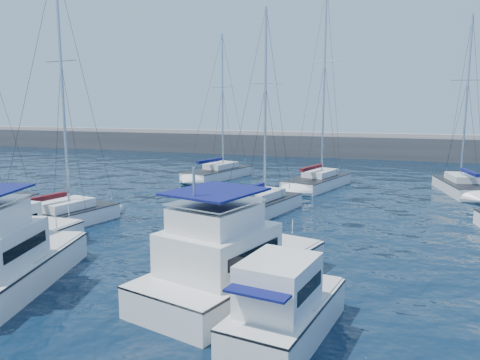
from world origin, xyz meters
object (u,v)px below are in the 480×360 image
(sailboat_mid_b, at_px, (61,217))
(sailboat_back_b, at_px, (318,181))
(sailboat_back_a, at_px, (218,173))
(sailboat_back_c, at_px, (463,187))
(motor_yacht_stbd_outer, at_px, (284,311))
(motor_yacht_stbd_inner, at_px, (229,265))
(motor_yacht_port_outer, at_px, (10,242))
(sailboat_mid_c, at_px, (259,206))
(motor_yacht_port_inner, at_px, (1,264))

(sailboat_mid_b, bearing_deg, sailboat_back_b, 67.57)
(sailboat_back_a, xyz_separation_m, sailboat_back_c, (22.71, -0.84, 0.01))
(sailboat_back_a, height_order, sailboat_back_c, sailboat_back_c)
(motor_yacht_stbd_outer, height_order, sailboat_back_b, sailboat_back_b)
(sailboat_back_a, bearing_deg, motor_yacht_stbd_inner, -53.12)
(motor_yacht_port_outer, relative_size, sailboat_mid_b, 0.45)
(motor_yacht_stbd_inner, relative_size, sailboat_back_b, 0.53)
(motor_yacht_stbd_inner, bearing_deg, sailboat_mid_c, 116.71)
(motor_yacht_port_inner, relative_size, sailboat_back_c, 0.59)
(motor_yacht_port_outer, height_order, sailboat_mid_c, sailboat_mid_c)
(motor_yacht_stbd_outer, height_order, sailboat_back_c, sailboat_back_c)
(sailboat_back_a, bearing_deg, motor_yacht_stbd_outer, -50.41)
(motor_yacht_port_outer, xyz_separation_m, sailboat_mid_b, (-2.29, 6.33, -0.39))
(sailboat_mid_b, bearing_deg, motor_yacht_port_outer, -58.24)
(motor_yacht_port_outer, bearing_deg, sailboat_mid_b, 110.43)
(motor_yacht_stbd_inner, distance_m, sailboat_mid_c, 13.96)
(sailboat_mid_c, distance_m, sailboat_back_b, 11.77)
(sailboat_mid_b, xyz_separation_m, sailboat_mid_c, (10.70, 7.21, -0.03))
(sailboat_mid_b, bearing_deg, sailboat_mid_c, 45.83)
(motor_yacht_stbd_inner, height_order, sailboat_mid_b, sailboat_mid_b)
(motor_yacht_stbd_outer, bearing_deg, sailboat_mid_c, 117.68)
(motor_yacht_stbd_inner, relative_size, sailboat_back_c, 0.64)
(sailboat_mid_b, height_order, sailboat_back_a, sailboat_mid_b)
(motor_yacht_stbd_inner, relative_size, sailboat_mid_b, 0.60)
(motor_yacht_stbd_outer, xyz_separation_m, sailboat_mid_c, (-5.74, 16.65, -0.42))
(sailboat_mid_c, height_order, sailboat_back_c, sailboat_back_c)
(motor_yacht_port_inner, distance_m, motor_yacht_stbd_outer, 11.70)
(sailboat_mid_b, bearing_deg, motor_yacht_port_inner, -50.98)
(motor_yacht_port_outer, height_order, motor_yacht_stbd_outer, same)
(sailboat_mid_c, bearing_deg, motor_yacht_stbd_outer, -57.09)
(motor_yacht_port_outer, xyz_separation_m, motor_yacht_stbd_outer, (14.14, -3.11, 0.00))
(motor_yacht_port_inner, xyz_separation_m, sailboat_mid_b, (-4.74, 9.23, -0.58))
(motor_yacht_port_outer, bearing_deg, sailboat_back_a, 90.56)
(sailboat_back_a, bearing_deg, sailboat_mid_c, -43.84)
(sailboat_mid_b, bearing_deg, motor_yacht_stbd_outer, -18.03)
(motor_yacht_stbd_outer, bearing_deg, sailboat_back_a, 123.68)
(motor_yacht_stbd_inner, xyz_separation_m, sailboat_mid_b, (-13.50, 6.45, -0.58))
(sailboat_mid_c, xyz_separation_m, sailboat_back_c, (14.29, 12.85, 0.01))
(motor_yacht_port_inner, bearing_deg, sailboat_back_b, 58.87)
(motor_yacht_stbd_outer, distance_m, sailboat_back_a, 33.48)
(motor_yacht_port_inner, relative_size, sailboat_mid_b, 0.55)
(motor_yacht_port_outer, height_order, sailboat_back_a, sailboat_back_a)
(motor_yacht_port_outer, relative_size, motor_yacht_port_inner, 0.81)
(sailboat_mid_c, bearing_deg, sailboat_back_a, 135.48)
(motor_yacht_stbd_inner, distance_m, sailboat_mid_b, 14.97)
(motor_yacht_port_outer, relative_size, sailboat_back_a, 0.49)
(motor_yacht_stbd_outer, bearing_deg, sailboat_mid_b, 158.78)
(motor_yacht_stbd_outer, distance_m, sailboat_back_b, 28.47)
(sailboat_mid_b, xyz_separation_m, sailboat_back_a, (2.28, 20.90, -0.03))
(sailboat_back_c, bearing_deg, motor_yacht_stbd_inner, -124.74)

